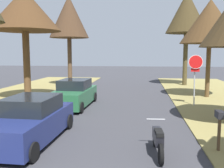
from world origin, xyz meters
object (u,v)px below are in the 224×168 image
street_tree_right_far (187,13)px  stop_sign_far (195,69)px  street_tree_right_mid_b (210,22)px  curbside_mailbox (220,119)px  street_tree_left_far (69,17)px  parked_sedan_navy (30,121)px  parked_sedan_green (74,94)px  street_tree_left_mid_b (25,11)px  parked_motorcycle (158,140)px

street_tree_right_far → stop_sign_far: bearing=-96.0°
street_tree_right_mid_b → curbside_mailbox: bearing=-101.8°
street_tree_right_mid_b → street_tree_left_far: 12.66m
street_tree_right_far → curbside_mailbox: street_tree_right_far is taller
street_tree_right_mid_b → curbside_mailbox: size_ratio=5.30×
street_tree_left_far → curbside_mailbox: size_ratio=6.65×
parked_sedan_navy → curbside_mailbox: size_ratio=3.50×
stop_sign_far → curbside_mailbox: bearing=-95.2°
street_tree_right_mid_b → stop_sign_far: bearing=-115.7°
street_tree_left_far → curbside_mailbox: bearing=-59.1°
stop_sign_far → parked_sedan_navy: (-7.00, -6.88, -1.47)m
parked_sedan_navy → parked_sedan_green: bearing=90.5°
stop_sign_far → parked_sedan_navy: 9.92m
street_tree_right_mid_b → street_tree_left_mid_b: (-12.07, -2.56, 0.55)m
parked_motorcycle → curbside_mailbox: size_ratio=1.62×
parked_sedan_green → curbside_mailbox: 9.00m
street_tree_right_mid_b → curbside_mailbox: street_tree_right_mid_b is taller
street_tree_right_mid_b → parked_motorcycle: bearing=-110.8°
stop_sign_far → street_tree_right_mid_b: size_ratio=0.44×
parked_sedan_navy → parked_sedan_green: size_ratio=1.00×
stop_sign_far → curbside_mailbox: (-0.66, -7.16, -1.14)m
street_tree_left_mid_b → street_tree_left_far: (0.62, 7.83, 0.66)m
street_tree_left_far → street_tree_right_far: bearing=7.9°
curbside_mailbox → parked_motorcycle: bearing=-166.4°
parked_motorcycle → parked_sedan_green: bearing=123.4°
parked_sedan_green → parked_motorcycle: parked_sedan_green is taller
stop_sign_far → street_tree_left_far: 13.70m
street_tree_left_far → parked_sedan_green: 11.24m
street_tree_right_far → street_tree_left_mid_b: street_tree_right_far is taller
stop_sign_far → street_tree_right_mid_b: street_tree_right_mid_b is taller
stop_sign_far → parked_sedan_green: size_ratio=0.67×
parked_sedan_green → curbside_mailbox: (6.40, -6.32, 0.33)m
stop_sign_far → curbside_mailbox: 7.28m
street_tree_right_far → street_tree_right_mid_b: bearing=-86.2°
street_tree_right_mid_b → street_tree_left_mid_b: street_tree_left_mid_b is taller
parked_sedan_navy → street_tree_left_mid_b: bearing=115.7°
curbside_mailbox → stop_sign_far: bearing=84.8°
parked_motorcycle → street_tree_right_mid_b: bearing=69.2°
stop_sign_far → street_tree_left_mid_b: (-10.58, 0.55, 3.62)m
street_tree_left_mid_b → street_tree_left_far: 7.88m
street_tree_right_mid_b → street_tree_right_far: 6.99m
street_tree_left_mid_b → curbside_mailbox: bearing=-37.9°
street_tree_right_far → curbside_mailbox: bearing=-95.7°
street_tree_left_mid_b → street_tree_left_far: street_tree_left_far is taller
parked_sedan_navy → curbside_mailbox: bearing=-2.6°
street_tree_right_mid_b → street_tree_right_far: street_tree_right_far is taller
street_tree_left_far → parked_sedan_green: (2.90, -9.22, -5.75)m
street_tree_right_far → parked_sedan_green: (-8.10, -10.73, -6.18)m
street_tree_right_far → parked_motorcycle: 19.01m
street_tree_left_mid_b → curbside_mailbox: 13.43m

